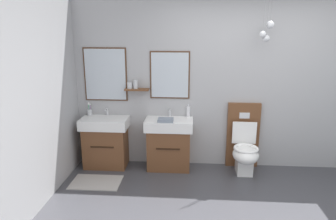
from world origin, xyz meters
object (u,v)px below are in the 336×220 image
at_px(vanity_sink_left, 106,141).
at_px(toilet, 244,147).
at_px(vanity_sink_right, 169,143).
at_px(folded_hand_towel, 166,120).
at_px(toothbrush_cup, 90,111).
at_px(soap_dispenser, 188,112).

height_order(vanity_sink_left, toilet, toilet).
bearing_deg(vanity_sink_right, folded_hand_towel, -108.92).
bearing_deg(toilet, toothbrush_cup, 176.10).
distance_m(soap_dispenser, folded_hand_towel, 0.42).
bearing_deg(folded_hand_towel, toilet, 4.63).
relative_size(vanity_sink_right, toilet, 0.77).
height_order(vanity_sink_left, vanity_sink_right, same).
relative_size(toothbrush_cup, folded_hand_towel, 0.92).
xyz_separation_m(vanity_sink_left, soap_dispenser, (1.25, 0.15, 0.45)).
bearing_deg(toothbrush_cup, toilet, -3.90).
bearing_deg(soap_dispenser, vanity_sink_left, -173.27).
xyz_separation_m(toilet, folded_hand_towel, (-1.15, -0.09, 0.42)).
height_order(toothbrush_cup, soap_dispenser, toothbrush_cup).
height_order(vanity_sink_left, folded_hand_towel, folded_hand_towel).
relative_size(toilet, soap_dispenser, 5.07).
bearing_deg(toothbrush_cup, vanity_sink_right, -6.32).
distance_m(vanity_sink_left, toilet, 2.09).
relative_size(vanity_sink_right, folded_hand_towel, 3.50).
height_order(toilet, soap_dispenser, toilet).
bearing_deg(folded_hand_towel, soap_dispenser, 39.44).
bearing_deg(vanity_sink_left, vanity_sink_right, 0.00).
bearing_deg(toilet, soap_dispenser, 168.41).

